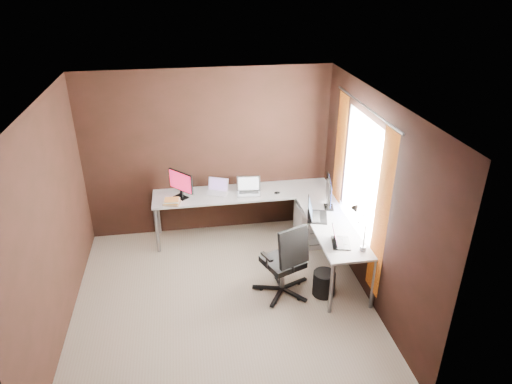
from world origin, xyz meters
TOP-DOWN VIEW (x-y plane):
  - room at (0.34, 0.07)m, footprint 3.60×3.60m
  - desk at (0.84, 1.04)m, footprint 2.65×2.25m
  - drawer_pedestal at (1.43, 1.15)m, footprint 0.42×0.50m
  - monitor_left at (-0.43, 1.48)m, footprint 0.33×0.36m
  - monitor_right at (1.55, 0.83)m, footprint 0.17×0.51m
  - laptop_white at (0.09, 1.55)m, footprint 0.37×0.32m
  - laptop_silver at (0.55, 1.47)m, footprint 0.37×0.28m
  - laptop_black_big at (1.30, 0.61)m, footprint 0.35×0.43m
  - laptop_black_small at (1.41, -0.06)m, footprint 0.27×0.34m
  - book_stack at (-0.57, 1.30)m, footprint 0.26×0.23m
  - mouse_left at (-0.58, 1.35)m, footprint 0.10×0.07m
  - mouse_corner at (0.95, 1.36)m, footprint 0.10×0.08m
  - desk_lamp at (1.58, -0.18)m, footprint 0.19×0.21m
  - office_chair at (0.78, 0.04)m, footprint 0.57×0.60m
  - wastebasket at (1.27, -0.07)m, footprint 0.33×0.33m

SIDE VIEW (x-z plane):
  - wastebasket at x=1.27m, z-range 0.00..0.32m
  - office_chair at x=0.78m, z-range -0.21..0.80m
  - drawer_pedestal at x=1.43m, z-range 0.00..0.60m
  - desk at x=0.84m, z-range 0.31..1.04m
  - mouse_left at x=-0.58m, z-range 0.73..0.76m
  - mouse_corner at x=0.95m, z-range 0.73..0.77m
  - book_stack at x=-0.57m, z-range 0.73..0.80m
  - laptop_black_small at x=1.41m, z-range 0.67..0.88m
  - laptop_white at x=0.09m, z-range 0.67..0.88m
  - laptop_silver at x=0.55m, z-range 0.66..0.90m
  - laptop_black_big at x=1.30m, z-range 0.66..0.91m
  - monitor_left at x=-0.43m, z-range 0.76..1.16m
  - monitor_right at x=1.55m, z-range 0.76..1.18m
  - desk_lamp at x=1.58m, z-range 0.80..1.36m
  - room at x=0.34m, z-range 0.03..2.53m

